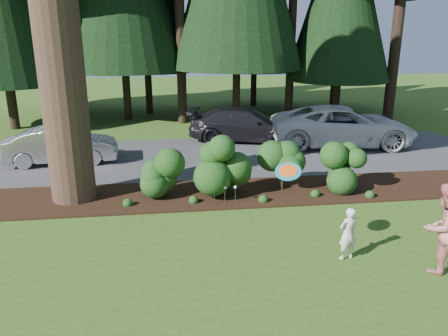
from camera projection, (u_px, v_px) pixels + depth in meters
name	position (u px, v px, depth m)	size (l,w,h in m)	color
ground	(251.00, 243.00, 10.16)	(80.00, 80.00, 0.00)	#2E4E16
mulch_bed	(231.00, 193.00, 13.23)	(16.00, 2.50, 0.05)	black
driveway	(215.00, 156.00, 17.25)	(22.00, 6.00, 0.03)	#38383A
shrub_row	(257.00, 168.00, 12.99)	(6.53, 1.60, 1.61)	#144116
lily_cluster	(225.00, 188.00, 12.25)	(0.69, 0.09, 0.57)	#144116
car_silver_wagon	(61.00, 145.00, 16.10)	(1.40, 4.03, 1.33)	#A5A5AA
car_white_suv	(342.00, 126.00, 18.59)	(2.79, 6.05, 1.68)	silver
car_dark_suv	(245.00, 125.00, 19.41)	(2.04, 5.02, 1.46)	black
child	(348.00, 234.00, 9.29)	(0.43, 0.28, 1.18)	silver
adult	(443.00, 228.00, 8.72)	(0.92, 0.72, 1.89)	red
frisbee	(288.00, 171.00, 8.65)	(0.56, 0.49, 0.32)	teal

